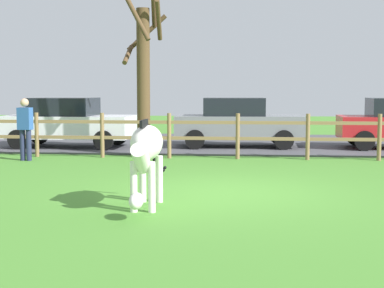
# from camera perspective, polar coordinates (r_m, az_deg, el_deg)

# --- Properties ---
(ground_plane) EXTENTS (60.00, 60.00, 0.00)m
(ground_plane) POSITION_cam_1_polar(r_m,az_deg,el_deg) (10.59, 3.28, -4.75)
(ground_plane) COLOR #47842D
(parking_asphalt) EXTENTS (28.00, 7.40, 0.05)m
(parking_asphalt) POSITION_cam_1_polar(r_m,az_deg,el_deg) (19.81, 4.26, 0.08)
(parking_asphalt) COLOR #47474C
(parking_asphalt) RESTS_ON ground_plane
(paddock_fence) EXTENTS (20.58, 0.11, 1.23)m
(paddock_fence) POSITION_cam_1_polar(r_m,az_deg,el_deg) (15.50, 1.13, 1.11)
(paddock_fence) COLOR olive
(paddock_fence) RESTS_ON ground_plane
(bare_tree) EXTENTS (1.18, 1.21, 4.58)m
(bare_tree) POSITION_cam_1_polar(r_m,az_deg,el_deg) (15.85, -4.84, 6.91)
(bare_tree) COLOR #513A23
(bare_tree) RESTS_ON ground_plane
(zebra) EXTENTS (0.48, 1.93, 1.41)m
(zebra) POSITION_cam_1_polar(r_m,az_deg,el_deg) (9.03, -4.60, -0.60)
(zebra) COLOR white
(zebra) RESTS_ON ground_plane
(crow_on_grass) EXTENTS (0.22, 0.10, 0.20)m
(crow_on_grass) POSITION_cam_1_polar(r_m,az_deg,el_deg) (12.56, -3.05, -2.55)
(crow_on_grass) COLOR black
(crow_on_grass) RESTS_ON ground_plane
(parked_car_white) EXTENTS (4.05, 1.99, 1.56)m
(parked_car_white) POSITION_cam_1_polar(r_m,az_deg,el_deg) (18.56, -12.22, 2.15)
(parked_car_white) COLOR white
(parked_car_white) RESTS_ON parking_asphalt
(parked_car_grey) EXTENTS (4.06, 2.00, 1.56)m
(parked_car_grey) POSITION_cam_1_polar(r_m,az_deg,el_deg) (18.28, 4.54, 2.21)
(parked_car_grey) COLOR slate
(parked_car_grey) RESTS_ON parking_asphalt
(visitor_near_fence) EXTENTS (0.39, 0.28, 1.64)m
(visitor_near_fence) POSITION_cam_1_polar(r_m,az_deg,el_deg) (15.68, -16.26, 1.70)
(visitor_near_fence) COLOR #232847
(visitor_near_fence) RESTS_ON ground_plane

